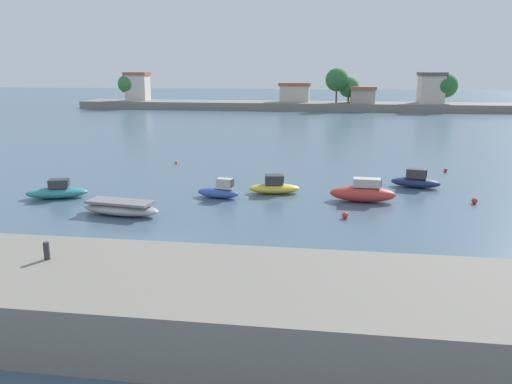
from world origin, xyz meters
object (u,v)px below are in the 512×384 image
at_px(moored_boat_4, 363,193).
at_px(mooring_buoy_2, 475,201).
at_px(mooring_buoy_3, 364,190).
at_px(mooring_buoy_0, 176,162).
at_px(mooring_buoy_4, 446,170).
at_px(mooring_buoy_1, 345,215).
at_px(mooring_bollard, 47,251).
at_px(moored_boat_1, 121,208).
at_px(moored_boat_2, 219,191).
at_px(moored_boat_3, 274,187).
at_px(moored_boat_0, 57,192).
at_px(moored_boat_5, 416,180).

xyz_separation_m(moored_boat_4, mooring_buoy_2, (7.75, 0.52, -0.44)).
bearing_deg(mooring_buoy_2, mooring_buoy_3, 162.77).
height_order(mooring_buoy_0, mooring_buoy_4, mooring_buoy_4).
relative_size(mooring_buoy_1, mooring_buoy_2, 1.00).
bearing_deg(mooring_bollard, mooring_buoy_4, 55.26).
bearing_deg(moored_boat_1, mooring_buoy_2, 22.80).
distance_m(mooring_buoy_1, mooring_buoy_3, 7.46).
relative_size(mooring_buoy_0, mooring_buoy_3, 0.99).
height_order(mooring_buoy_1, mooring_buoy_3, mooring_buoy_1).
relative_size(moored_boat_2, moored_boat_3, 0.83).
height_order(mooring_bollard, mooring_buoy_2, mooring_bollard).
relative_size(mooring_buoy_0, mooring_buoy_2, 0.79).
bearing_deg(mooring_bollard, moored_boat_0, 118.59).
xyz_separation_m(moored_boat_5, mooring_buoy_0, (-21.92, 7.07, -0.40)).
distance_m(mooring_bollard, mooring_buoy_2, 28.51).
height_order(moored_boat_1, mooring_buoy_0, moored_boat_1).
distance_m(moored_boat_4, mooring_buoy_2, 7.78).
height_order(moored_boat_1, moored_boat_4, moored_boat_4).
distance_m(moored_boat_0, mooring_buoy_1, 20.89).
relative_size(moored_boat_5, mooring_buoy_2, 9.59).
distance_m(mooring_buoy_1, mooring_buoy_4, 18.78).
xyz_separation_m(moored_boat_5, mooring_buoy_4, (3.72, 6.73, -0.39)).
xyz_separation_m(moored_boat_0, mooring_buoy_4, (30.26, 13.96, -0.31)).
relative_size(moored_boat_3, mooring_buoy_4, 11.76).
relative_size(mooring_bollard, moored_boat_0, 0.15).
height_order(moored_boat_1, mooring_buoy_1, moored_boat_1).
height_order(mooring_bollard, moored_boat_0, mooring_bollard).
bearing_deg(mooring_buoy_3, moored_boat_2, -162.81).
height_order(moored_boat_4, mooring_buoy_4, moored_boat_4).
bearing_deg(mooring_buoy_0, mooring_buoy_3, -27.55).
distance_m(mooring_buoy_2, mooring_buoy_3, 7.84).
relative_size(mooring_bollard, mooring_buoy_3, 2.06).
relative_size(moored_boat_0, mooring_buoy_1, 11.14).
bearing_deg(mooring_buoy_4, mooring_buoy_3, -131.44).
relative_size(moored_boat_1, mooring_buoy_4, 16.22).
distance_m(moored_boat_1, moored_boat_2, 7.53).
height_order(mooring_buoy_2, mooring_buoy_4, mooring_buoy_2).
bearing_deg(mooring_buoy_4, moored_boat_3, -144.99).
bearing_deg(mooring_buoy_0, moored_boat_2, -60.37).
bearing_deg(mooring_bollard, moored_boat_4, 55.20).
relative_size(moored_boat_0, moored_boat_1, 0.83).
distance_m(moored_boat_5, mooring_buoy_2, 5.63).
relative_size(mooring_buoy_2, mooring_buoy_4, 1.21).
bearing_deg(mooring_buoy_2, mooring_buoy_4, 88.03).
height_order(mooring_buoy_3, mooring_buoy_4, mooring_buoy_4).
bearing_deg(moored_boat_3, moored_boat_5, 9.05).
bearing_deg(moored_boat_3, mooring_buoy_0, 127.03).
height_order(moored_boat_0, mooring_buoy_1, moored_boat_0).
height_order(moored_boat_4, mooring_buoy_0, moored_boat_4).
xyz_separation_m(mooring_bollard, mooring_buoy_4, (21.21, 30.58, -2.35)).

